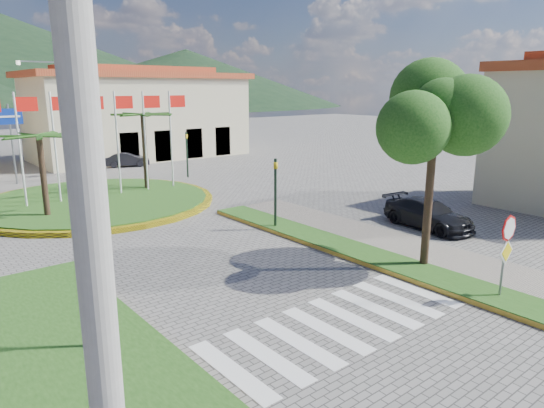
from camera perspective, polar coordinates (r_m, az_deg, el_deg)
ground at (r=11.52m, az=23.14°, el=-20.13°), size 160.00×160.00×0.00m
sidewalk_right at (r=17.15m, az=26.78°, el=-8.88°), size 4.00×28.00×0.15m
verge_right at (r=16.12m, az=24.99°, el=-10.03°), size 1.60×28.00×0.18m
median_left at (r=12.01m, az=-23.66°, el=-18.20°), size 5.00×14.00×0.18m
crosswalk at (r=13.47m, az=7.57°, el=-13.90°), size 8.00×3.00×0.01m
roundabout_island at (r=28.19m, az=-20.03°, el=0.37°), size 12.70×12.70×6.00m
stop_sign at (r=15.63m, az=25.89°, el=-4.21°), size 0.80×0.11×2.65m
deciduous_tree at (r=17.00m, az=18.61°, el=9.42°), size 3.60×3.60×6.80m
utility_pole at (r=4.61m, az=-19.99°, el=-8.65°), size 0.32×0.32×9.00m
traffic_light_left at (r=11.97m, az=-19.15°, el=-8.02°), size 0.15×0.18×3.20m
traffic_light_right at (r=21.32m, az=0.40°, el=2.03°), size 0.15×0.18×3.20m
traffic_light_far at (r=34.73m, az=-9.99°, el=6.28°), size 0.18×0.15×3.20m
direction_sign_west at (r=35.82m, az=-28.39°, el=7.65°), size 1.60×0.14×5.20m
direction_sign_east at (r=37.09m, az=-20.77°, el=8.53°), size 1.60×0.14×5.20m
street_lamp_centre at (r=35.52m, az=-23.47°, el=9.68°), size 4.80×0.16×8.00m
building_right at (r=46.16m, az=-15.35°, el=10.20°), size 19.08×9.54×8.05m
hill_far_east at (r=159.90m, az=-9.99°, el=14.30°), size 120.00×120.00×18.00m
car_dark_b at (r=40.87m, az=-16.67°, el=5.04°), size 3.65×2.48×1.14m
car_side_right at (r=23.01m, az=17.88°, el=-1.11°), size 2.29×4.57×1.27m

